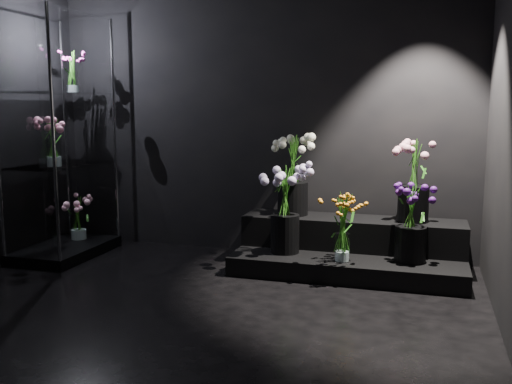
% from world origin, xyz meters
% --- Properties ---
extents(floor, '(4.00, 4.00, 0.00)m').
position_xyz_m(floor, '(0.00, 0.00, 0.00)').
color(floor, black).
rests_on(floor, ground).
extents(wall_back, '(4.00, 0.00, 4.00)m').
position_xyz_m(wall_back, '(0.00, 2.00, 1.40)').
color(wall_back, black).
rests_on(wall_back, floor).
extents(display_riser, '(1.90, 0.84, 0.42)m').
position_xyz_m(display_riser, '(0.93, 1.62, 0.17)').
color(display_riser, black).
rests_on(display_riser, floor).
extents(display_case, '(0.60, 1.00, 2.20)m').
position_xyz_m(display_case, '(-1.68, 1.31, 1.10)').
color(display_case, black).
rests_on(display_case, floor).
extents(bouquet_orange_bells, '(0.29, 0.29, 0.55)m').
position_xyz_m(bouquet_orange_bells, '(0.90, 1.28, 0.45)').
color(bouquet_orange_bells, white).
rests_on(bouquet_orange_bells, display_riser).
extents(bouquet_lilac, '(0.45, 0.45, 0.74)m').
position_xyz_m(bouquet_lilac, '(0.40, 1.41, 0.58)').
color(bouquet_lilac, black).
rests_on(bouquet_lilac, display_riser).
extents(bouquet_purple, '(0.36, 0.36, 0.63)m').
position_xyz_m(bouquet_purple, '(1.42, 1.42, 0.51)').
color(bouquet_purple, black).
rests_on(bouquet_purple, display_riser).
extents(bouquet_cream_roses, '(0.50, 0.50, 0.71)m').
position_xyz_m(bouquet_cream_roses, '(0.39, 1.75, 0.82)').
color(bouquet_cream_roses, black).
rests_on(bouquet_cream_roses, display_riser).
extents(bouquet_pink_roses, '(0.41, 0.41, 0.68)m').
position_xyz_m(bouquet_pink_roses, '(1.43, 1.73, 0.80)').
color(bouquet_pink_roses, black).
rests_on(bouquet_pink_roses, display_riser).
extents(bouquet_case_pink, '(0.34, 0.34, 0.44)m').
position_xyz_m(bouquet_case_pink, '(-1.62, 1.13, 1.09)').
color(bouquet_case_pink, white).
rests_on(bouquet_case_pink, display_case).
extents(bouquet_case_magenta, '(0.25, 0.25, 0.37)m').
position_xyz_m(bouquet_case_magenta, '(-1.62, 1.46, 1.70)').
color(bouquet_case_magenta, white).
rests_on(bouquet_case_magenta, display_case).
extents(bouquet_case_base_pink, '(0.39, 0.39, 0.42)m').
position_xyz_m(bouquet_case_base_pink, '(-1.69, 1.54, 0.33)').
color(bouquet_case_base_pink, white).
rests_on(bouquet_case_base_pink, display_case).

